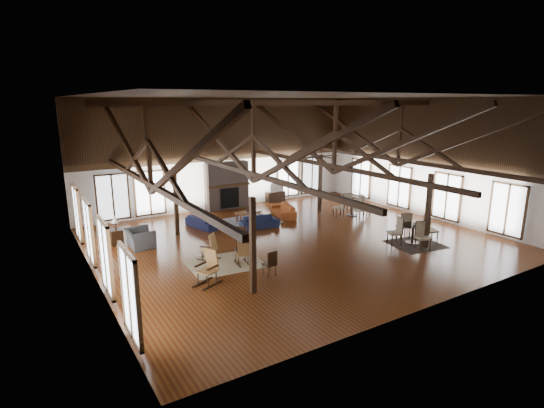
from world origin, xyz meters
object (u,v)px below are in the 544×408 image
sofa_orange (283,210)px  cafe_table_near (413,230)px  sofa_navy_left (203,222)px  armchair (140,238)px  coffee_table (248,213)px  tv_console (275,196)px  sofa_navy_front (259,222)px  cafe_table_far (352,206)px

sofa_orange → cafe_table_near: size_ratio=0.93×
sofa_navy_left → sofa_orange: bearing=-106.4°
armchair → coffee_table: bearing=-79.8°
sofa_orange → tv_console: size_ratio=1.78×
sofa_navy_front → armchair: bearing=-173.0°
sofa_orange → coffee_table: size_ratio=1.50×
cafe_table_far → coffee_table: bearing=159.9°
sofa_orange → cafe_table_far: (3.08, -1.84, 0.23)m
coffee_table → cafe_table_near: 7.86m
cafe_table_far → armchair: bearing=176.0°
cafe_table_far → cafe_table_near: bearing=-100.4°
coffee_table → tv_console: size_ratio=1.19×
sofa_navy_front → armchair: (-5.54, 0.13, 0.12)m
coffee_table → cafe_table_near: size_ratio=0.62×
coffee_table → cafe_table_near: cafe_table_near is taller
sofa_navy_left → armchair: bearing=98.3°
sofa_orange → tv_console: 3.35m
sofa_navy_front → tv_console: tv_console is taller
sofa_navy_front → sofa_orange: 2.46m
sofa_navy_left → sofa_orange: size_ratio=0.91×
sofa_orange → cafe_table_far: size_ratio=1.00×
sofa_navy_left → coffee_table: (2.35, -0.18, 0.16)m
sofa_navy_front → coffee_table: size_ratio=1.32×
armchair → tv_console: bearing=-66.7°
cafe_table_near → tv_console: cafe_table_near is taller
coffee_table → tv_console: bearing=30.6°
sofa_navy_front → cafe_table_near: (4.34, -5.34, 0.30)m
sofa_navy_left → sofa_navy_front: bearing=-135.9°
sofa_orange → armchair: size_ratio=1.75×
sofa_navy_left → cafe_table_near: size_ratio=0.85×
coffee_table → cafe_table_near: bearing=-67.4°
armchair → cafe_table_far: bearing=-95.1°
cafe_table_near → sofa_navy_front: bearing=129.1°
sofa_orange → cafe_table_far: cafe_table_far is taller
armchair → tv_console: armchair is taller
tv_console → armchair: bearing=-155.6°
sofa_navy_left → cafe_table_near: bearing=-149.2°
cafe_table_far → sofa_navy_front: bearing=173.2°
sofa_navy_left → armchair: (-3.27, -1.31, 0.11)m
cafe_table_near → cafe_table_far: (0.87, 4.72, -0.04)m
tv_console → sofa_navy_front: bearing=-129.8°
sofa_navy_left → armchair: size_ratio=1.59×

